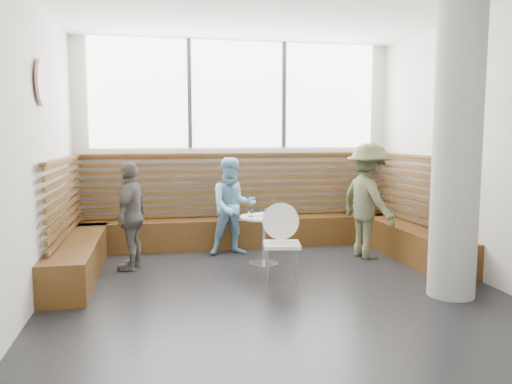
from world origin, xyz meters
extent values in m
cube|color=silver|center=(0.00, 0.00, 1.60)|extent=(5.00, 5.00, 3.20)
cube|color=black|center=(0.00, 0.00, 0.00)|extent=(5.00, 5.00, 0.01)
cube|color=white|center=(0.00, 2.48, 2.38)|extent=(4.50, 0.02, 1.65)
cube|color=#3F3F42|center=(-0.75, 2.46, 2.38)|extent=(0.06, 0.04, 1.65)
cube|color=#3F3F42|center=(0.75, 2.46, 2.38)|extent=(0.06, 0.04, 1.65)
cube|color=#452A11|center=(0.00, 2.25, 0.23)|extent=(5.00, 0.50, 0.45)
cube|color=#452A11|center=(-2.25, 1.25, 0.23)|extent=(0.50, 2.50, 0.45)
cube|color=#452A11|center=(2.25, 1.25, 0.23)|extent=(0.50, 2.50, 0.45)
cube|color=#4A2D12|center=(0.00, 2.42, 0.95)|extent=(4.88, 0.08, 0.98)
cube|color=#4A2D12|center=(-2.42, 1.25, 0.95)|extent=(0.08, 2.38, 0.98)
cube|color=#4A2D12|center=(2.42, 1.25, 0.95)|extent=(0.08, 2.38, 0.98)
cylinder|color=gray|center=(1.85, -0.60, 1.60)|extent=(0.50, 0.50, 3.20)
cylinder|color=white|center=(-2.46, 0.40, 2.30)|extent=(0.03, 0.50, 0.50)
cylinder|color=silver|center=(0.12, 1.08, 0.01)|extent=(0.41, 0.41, 0.02)
cylinder|color=silver|center=(0.12, 1.08, 0.33)|extent=(0.06, 0.06, 0.64)
cylinder|color=#B7B7BA|center=(0.12, 1.08, 0.65)|extent=(0.65, 0.65, 0.03)
cube|color=white|center=(0.16, 0.23, 0.45)|extent=(0.42, 0.40, 0.04)
cylinder|color=white|center=(0.16, 0.42, 0.71)|extent=(0.44, 0.10, 0.44)
cylinder|color=silver|center=(-0.02, 0.08, 0.22)|extent=(0.02, 0.02, 0.43)
cylinder|color=silver|center=(0.33, 0.08, 0.22)|extent=(0.02, 0.02, 0.43)
cylinder|color=silver|center=(-0.02, 0.39, 0.22)|extent=(0.02, 0.02, 0.43)
cylinder|color=silver|center=(0.33, 0.39, 0.22)|extent=(0.02, 0.02, 0.43)
imported|color=#525639|center=(1.66, 1.19, 0.81)|extent=(0.82, 1.16, 1.63)
imported|color=#7EB8DB|center=(-0.20, 1.75, 0.71)|extent=(0.72, 0.58, 1.42)
imported|color=#605C57|center=(-1.61, 1.21, 0.70)|extent=(0.57, 0.89, 1.40)
cylinder|color=white|center=(0.01, 1.16, 0.67)|extent=(0.21, 0.21, 0.01)
cylinder|color=white|center=(0.17, 1.26, 0.67)|extent=(0.18, 0.18, 0.01)
cylinder|color=white|center=(-0.06, 1.04, 0.72)|extent=(0.07, 0.07, 0.11)
cylinder|color=white|center=(0.13, 1.00, 0.72)|extent=(0.07, 0.07, 0.11)
cylinder|color=white|center=(0.34, 1.08, 0.72)|extent=(0.07, 0.07, 0.12)
cube|color=#A5C64C|center=(0.15, 0.93, 0.67)|extent=(0.20, 0.14, 0.00)
camera|label=1|loc=(-1.28, -5.37, 1.74)|focal=35.00mm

